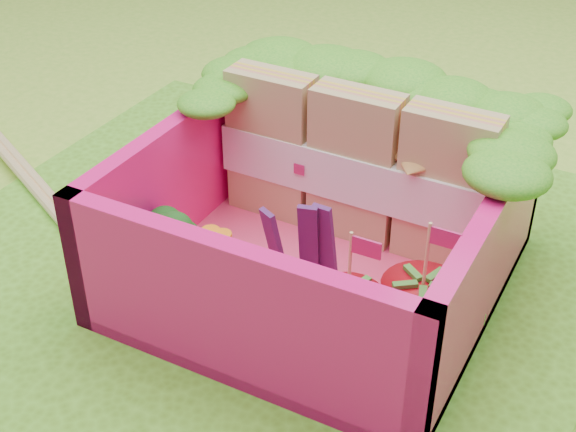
# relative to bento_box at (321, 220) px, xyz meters

# --- Properties ---
(ground) EXTENTS (14.00, 14.00, 0.00)m
(ground) POSITION_rel_bento_box_xyz_m (-0.28, -0.01, -0.31)
(ground) COLOR #7FBE35
(ground) RESTS_ON ground
(placemat) EXTENTS (2.60, 2.60, 0.03)m
(placemat) POSITION_rel_bento_box_xyz_m (-0.28, -0.01, -0.29)
(placemat) COLOR #5AA124
(placemat) RESTS_ON ground
(bento_floor) EXTENTS (1.30, 1.30, 0.05)m
(bento_floor) POSITION_rel_bento_box_xyz_m (0.00, 0.00, -0.25)
(bento_floor) COLOR #FF4178
(bento_floor) RESTS_ON placemat
(bento_box) EXTENTS (1.30, 1.30, 0.55)m
(bento_box) POSITION_rel_bento_box_xyz_m (0.00, 0.00, 0.00)
(bento_box) COLOR #FE157D
(bento_box) RESTS_ON placemat
(lettuce_ruffle) EXTENTS (1.43, 0.83, 0.11)m
(lettuce_ruffle) POSITION_rel_bento_box_xyz_m (-0.00, 0.50, 0.33)
(lettuce_ruffle) COLOR #25931A
(lettuce_ruffle) RESTS_ON bento_box
(sandwich_stack) EXTENTS (1.12, 0.19, 0.62)m
(sandwich_stack) POSITION_rel_bento_box_xyz_m (0.01, 0.29, 0.08)
(sandwich_stack) COLOR #A17955
(sandwich_stack) RESTS_ON bento_floor
(broccoli) EXTENTS (0.32, 0.32, 0.27)m
(broccoli) POSITION_rel_bento_box_xyz_m (-0.47, -0.32, -0.04)
(broccoli) COLOR #609548
(broccoli) RESTS_ON bento_floor
(carrot_sticks) EXTENTS (0.12, 0.08, 0.28)m
(carrot_sticks) POSITION_rel_bento_box_xyz_m (-0.26, -0.31, -0.09)
(carrot_sticks) COLOR orange
(carrot_sticks) RESTS_ON bento_floor
(purple_wedges) EXTENTS (0.20, 0.16, 0.38)m
(purple_wedges) POSITION_rel_bento_box_xyz_m (0.00, -0.14, -0.04)
(purple_wedges) COLOR #401855
(purple_wedges) RESTS_ON bento_floor
(strawberry_left) EXTENTS (0.24, 0.24, 0.48)m
(strawberry_left) POSITION_rel_bento_box_xyz_m (0.27, -0.36, -0.10)
(strawberry_left) COLOR red
(strawberry_left) RESTS_ON bento_floor
(strawberry_right) EXTENTS (0.27, 0.27, 0.51)m
(strawberry_right) POSITION_rel_bento_box_xyz_m (0.48, -0.25, -0.08)
(strawberry_right) COLOR red
(strawberry_right) RESTS_ON bento_floor
(snap_peas) EXTENTS (0.56, 0.51, 0.05)m
(snap_peas) POSITION_rel_bento_box_xyz_m (0.36, -0.21, -0.20)
(snap_peas) COLOR #5CC53E
(snap_peas) RESTS_ON bento_floor
(chopsticks) EXTENTS (2.04, 1.04, 0.05)m
(chopsticks) POSITION_rel_bento_box_xyz_m (-1.26, -0.10, -0.25)
(chopsticks) COLOR #DEB279
(chopsticks) RESTS_ON placemat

